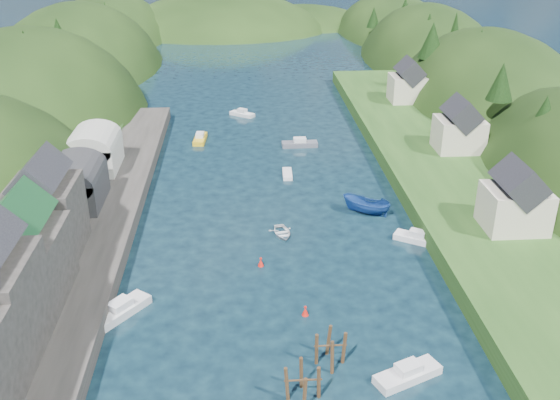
{
  "coord_description": "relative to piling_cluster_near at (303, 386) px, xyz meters",
  "views": [
    {
      "loc": [
        -4.6,
        -41.26,
        36.78
      ],
      "look_at": [
        0.0,
        28.0,
        4.0
      ],
      "focal_mm": 40.0,
      "sensor_mm": 36.0,
      "label": 1
    }
  ],
  "objects": [
    {
      "name": "boat_sheds",
      "position": [
        -25.88,
        41.0,
        3.91
      ],
      "size": [
        7.0,
        21.0,
        7.5
      ],
      "color": "#2D2D30",
      "rests_on": "quay_left"
    },
    {
      "name": "right_bank_cottages",
      "position": [
        28.12,
        50.34,
        4.48
      ],
      "size": [
        9.0,
        59.24,
        8.41
      ],
      "color": "beige",
      "rests_on": "terrace_right"
    },
    {
      "name": "piling_cluster_near",
      "position": [
        0.0,
        0.0,
        0.0
      ],
      "size": [
        3.12,
        2.92,
        3.87
      ],
      "color": "#382314",
      "rests_on": "ground"
    },
    {
      "name": "terrace_right",
      "position": [
        25.12,
        42.0,
        -0.16
      ],
      "size": [
        16.0,
        120.0,
        2.4
      ],
      "primitive_type": "cube",
      "color": "#234719",
      "rests_on": "ground"
    },
    {
      "name": "terrace_left_grass",
      "position": [
        -30.88,
        22.0,
        -0.11
      ],
      "size": [
        12.0,
        110.0,
        2.5
      ],
      "primitive_type": "cube",
      "color": "#234719",
      "rests_on": "ground"
    },
    {
      "name": "piling_cluster_far",
      "position": [
        2.84,
        4.23,
        -0.01
      ],
      "size": [
        2.9,
        2.74,
        3.85
      ],
      "color": "#382314",
      "rests_on": "ground"
    },
    {
      "name": "quay_left",
      "position": [
        -23.88,
        22.0,
        -0.36
      ],
      "size": [
        12.0,
        110.0,
        2.0
      ],
      "primitive_type": "cube",
      "color": "#2D2B28",
      "rests_on": "ground"
    },
    {
      "name": "hillside_left",
      "position": [
        -44.88,
        77.0,
        -9.4
      ],
      "size": [
        44.0,
        245.56,
        52.0
      ],
      "color": "black",
      "rests_on": "ground"
    },
    {
      "name": "hillside_right",
      "position": [
        45.12,
        77.0,
        -8.78
      ],
      "size": [
        36.0,
        245.56,
        48.0
      ],
      "color": "black",
      "rests_on": "ground"
    },
    {
      "name": "hill_trees",
      "position": [
        0.0,
        67.47,
        9.74
      ],
      "size": [
        90.04,
        147.67,
        12.2
      ],
      "color": "black",
      "rests_on": "ground"
    },
    {
      "name": "moored_boats",
      "position": [
        0.21,
        24.79,
        -0.66
      ],
      "size": [
        39.02,
        95.46,
        2.5
      ],
      "color": "silver",
      "rests_on": "ground"
    },
    {
      "name": "quayside_buildings",
      "position": [
        -25.88,
        8.39,
        5.72
      ],
      "size": [
        8.0,
        35.84,
        12.9
      ],
      "color": "#2D2B28",
      "rests_on": "quay_left"
    },
    {
      "name": "ground",
      "position": [
        0.12,
        52.0,
        -1.36
      ],
      "size": [
        600.0,
        600.0,
        0.0
      ],
      "primitive_type": "plane",
      "color": "black",
      "rests_on": "ground"
    },
    {
      "name": "channel_buoy_near",
      "position": [
        1.41,
        11.54,
        -0.89
      ],
      "size": [
        0.7,
        0.7,
        1.1
      ],
      "color": "red",
      "rests_on": "ground"
    },
    {
      "name": "channel_buoy_far",
      "position": [
        -2.64,
        21.2,
        -0.89
      ],
      "size": [
        0.7,
        0.7,
        1.1
      ],
      "color": "red",
      "rests_on": "ground"
    },
    {
      "name": "far_hills",
      "position": [
        1.33,
        176.01,
        -12.17
      ],
      "size": [
        103.0,
        68.0,
        44.0
      ],
      "color": "black",
      "rests_on": "ground"
    }
  ]
}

